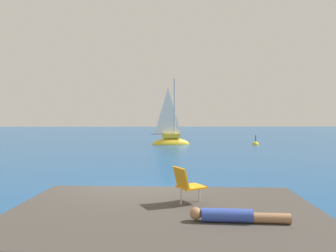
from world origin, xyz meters
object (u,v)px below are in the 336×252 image
at_px(sailboat_near, 171,141).
at_px(marker_buoy, 256,145).
at_px(beach_chair, 187,183).
at_px(person_sunbather, 234,216).

xyz_separation_m(sailboat_near, marker_buoy, (7.60, -0.40, -0.35)).
relative_size(beach_chair, marker_buoy, 0.71).
distance_m(beach_chair, marker_buoy, 22.01).
bearing_deg(marker_buoy, person_sunbather, -108.67).
xyz_separation_m(sailboat_near, person_sunbather, (0.27, -22.08, 0.26)).
bearing_deg(marker_buoy, beach_chair, -111.50).
distance_m(sailboat_near, beach_chair, 20.87).
xyz_separation_m(beach_chair, marker_buoy, (8.06, 20.46, -0.94)).
height_order(sailboat_near, beach_chair, sailboat_near).
height_order(beach_chair, marker_buoy, beach_chair).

